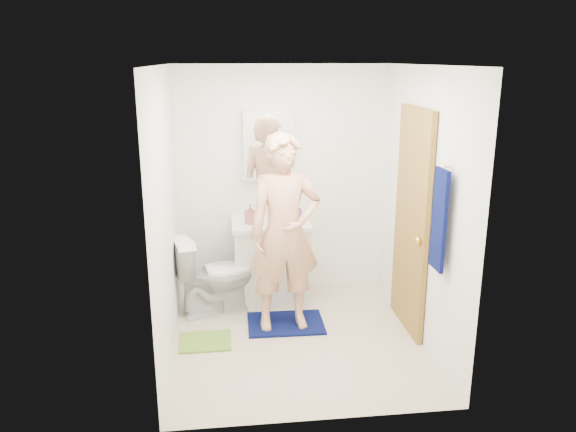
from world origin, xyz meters
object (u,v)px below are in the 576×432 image
object	(u,v)px
toothbrush_cup	(296,214)
towel	(439,220)
toilet	(215,275)
vanity_cabinet	(271,263)
medicine_cabinet	(268,145)
man	(285,233)
soap_dispenser	(250,214)

from	to	relation	value
toothbrush_cup	towel	bearing A→B (deg)	-59.91
toilet	toothbrush_cup	xyz separation A→B (m)	(0.85, 0.33, 0.51)
vanity_cabinet	medicine_cabinet	world-z (taller)	medicine_cabinet
vanity_cabinet	man	distance (m)	0.86
soap_dispenser	toilet	bearing A→B (deg)	-152.76
towel	man	distance (m)	1.41
vanity_cabinet	soap_dispenser	xyz separation A→B (m)	(-0.21, -0.07, 0.55)
medicine_cabinet	man	xyz separation A→B (m)	(0.07, -0.90, -0.67)
man	soap_dispenser	bearing A→B (deg)	109.23
medicine_cabinet	toilet	bearing A→B (deg)	-140.21
toilet	toothbrush_cup	world-z (taller)	toothbrush_cup
toilet	toothbrush_cup	size ratio (longest dim) A/B	6.30
vanity_cabinet	man	world-z (taller)	man
vanity_cabinet	toothbrush_cup	distance (m)	0.57
toilet	soap_dispenser	xyz separation A→B (m)	(0.37, 0.19, 0.56)
toothbrush_cup	man	distance (m)	0.78
towel	toothbrush_cup	bearing A→B (deg)	120.09
man	toilet	bearing A→B (deg)	141.47
vanity_cabinet	medicine_cabinet	distance (m)	1.22
toothbrush_cup	toilet	bearing A→B (deg)	-158.62
medicine_cabinet	towel	distance (m)	2.11
vanity_cabinet	towel	xyz separation A→B (m)	(1.18, -1.48, 0.85)
vanity_cabinet	soap_dispenser	size ratio (longest dim) A/B	3.98
towel	toothbrush_cup	world-z (taller)	towel
towel	toilet	bearing A→B (deg)	144.93
soap_dispenser	man	distance (m)	0.67
medicine_cabinet	toothbrush_cup	size ratio (longest dim) A/B	5.63
vanity_cabinet	toilet	size ratio (longest dim) A/B	1.02
towel	toothbrush_cup	distance (m)	1.84
soap_dispenser	toothbrush_cup	world-z (taller)	soap_dispenser
medicine_cabinet	soap_dispenser	xyz separation A→B (m)	(-0.21, -0.29, -0.65)
medicine_cabinet	man	distance (m)	1.13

